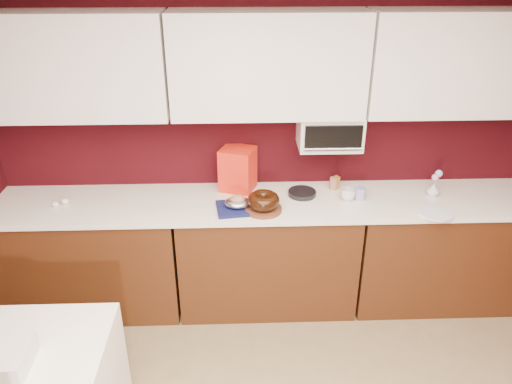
{
  "coord_description": "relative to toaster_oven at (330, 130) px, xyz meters",
  "views": [
    {
      "loc": [
        -0.2,
        -1.28,
        2.58
      ],
      "look_at": [
        -0.09,
        1.84,
        1.02
      ],
      "focal_mm": 35.0,
      "sensor_mm": 36.0,
      "label": 1
    }
  ],
  "objects": [
    {
      "name": "flower_vase",
      "position": [
        0.78,
        -0.13,
        -0.42
      ],
      "size": [
        0.08,
        0.08,
        0.11
      ],
      "primitive_type": "imported",
      "rotation": [
        0.0,
        0.0,
        -0.17
      ],
      "color": "silver",
      "rests_on": "countertop"
    },
    {
      "name": "blue_jar",
      "position": [
        0.23,
        -0.17,
        -0.43
      ],
      "size": [
        0.1,
        0.1,
        0.09
      ],
      "primitive_type": "cylinder",
      "rotation": [
        0.0,
        0.0,
        -0.29
      ],
      "color": "navy",
      "rests_on": "countertop"
    },
    {
      "name": "toaster_oven_door",
      "position": [
        0.0,
        -0.16,
        0.0
      ],
      "size": [
        0.4,
        0.02,
        0.18
      ],
      "primitive_type": "cube",
      "color": "black",
      "rests_on": "toaster_oven"
    },
    {
      "name": "flower_pink",
      "position": [
        0.78,
        -0.13,
        -0.33
      ],
      "size": [
        0.05,
        0.05,
        0.05
      ],
      "primitive_type": "sphere",
      "color": "pink",
      "rests_on": "flower_vase"
    },
    {
      "name": "wall_back",
      "position": [
        -0.45,
        0.15,
        -0.12
      ],
      "size": [
        4.0,
        0.02,
        2.5
      ],
      "primitive_type": "cube",
      "color": "black",
      "rests_on": "floor"
    },
    {
      "name": "upper_cabinet_left",
      "position": [
        -1.78,
        -0.02,
        0.48
      ],
      "size": [
        1.31,
        0.33,
        0.7
      ],
      "primitive_type": "cube",
      "color": "white",
      "rests_on": "wall_back"
    },
    {
      "name": "amber_bottle",
      "position": [
        0.1,
        0.02,
        -0.43
      ],
      "size": [
        0.04,
        0.04,
        0.09
      ],
      "primitive_type": "cylinder",
      "rotation": [
        0.0,
        0.0,
        -0.33
      ],
      "color": "olive",
      "rests_on": "countertop"
    },
    {
      "name": "navy_towel",
      "position": [
        -0.67,
        -0.3,
        -0.46
      ],
      "size": [
        0.32,
        0.28,
        0.02
      ],
      "primitive_type": "cube",
      "rotation": [
        0.0,
        0.0,
        0.13
      ],
      "color": "#131747",
      "rests_on": "countertop"
    },
    {
      "name": "egg_right",
      "position": [
        -1.91,
        -0.17,
        -0.45
      ],
      "size": [
        0.06,
        0.05,
        0.04
      ],
      "primitive_type": "ellipsoid",
      "rotation": [
        0.0,
        0.0,
        0.13
      ],
      "color": "white",
      "rests_on": "countertop"
    },
    {
      "name": "upper_cabinet_right",
      "position": [
        0.88,
        -0.02,
        0.48
      ],
      "size": [
        1.31,
        0.33,
        0.7
      ],
      "primitive_type": "cube",
      "color": "white",
      "rests_on": "wall_back"
    },
    {
      "name": "base_cabinet_left",
      "position": [
        -1.78,
        -0.17,
        -0.95
      ],
      "size": [
        1.31,
        0.58,
        0.86
      ],
      "primitive_type": "cube",
      "color": "#46220E",
      "rests_on": "floor"
    },
    {
      "name": "dark_pan",
      "position": [
        -0.19,
        -0.09,
        -0.46
      ],
      "size": [
        0.27,
        0.27,
        0.04
      ],
      "primitive_type": "cylinder",
      "rotation": [
        0.0,
        0.0,
        0.38
      ],
      "color": "black",
      "rests_on": "countertop"
    },
    {
      "name": "toaster_oven_handle",
      "position": [
        0.0,
        -0.18,
        -0.07
      ],
      "size": [
        0.42,
        0.02,
        0.02
      ],
      "primitive_type": "cylinder",
      "rotation": [
        0.0,
        1.57,
        0.0
      ],
      "color": "silver",
      "rests_on": "toaster_oven"
    },
    {
      "name": "coffee_mug",
      "position": [
        0.13,
        -0.18,
        -0.42
      ],
      "size": [
        0.1,
        0.1,
        0.1
      ],
      "primitive_type": "imported",
      "rotation": [
        0.0,
        0.0,
        0.14
      ],
      "color": "silver",
      "rests_on": "countertop"
    },
    {
      "name": "base_cabinet_center",
      "position": [
        -0.45,
        -0.17,
        -0.95
      ],
      "size": [
        1.31,
        0.58,
        0.86
      ],
      "primitive_type": "cube",
      "color": "#46220E",
      "rests_on": "floor"
    },
    {
      "name": "countertop",
      "position": [
        -0.45,
        -0.17,
        -0.49
      ],
      "size": [
        4.0,
        0.62,
        0.04
      ],
      "primitive_type": "cube",
      "color": "white",
      "rests_on": "base_cabinet_center"
    },
    {
      "name": "cake_base",
      "position": [
        -0.49,
        -0.32,
        -0.46
      ],
      "size": [
        0.29,
        0.29,
        0.02
      ],
      "primitive_type": "cylinder",
      "rotation": [
        0.0,
        0.0,
        0.14
      ],
      "color": "brown",
      "rests_on": "countertop"
    },
    {
      "name": "flower_blue",
      "position": [
        0.81,
        -0.11,
        -0.3
      ],
      "size": [
        0.05,
        0.05,
        0.05
      ],
      "primitive_type": "sphere",
      "color": "#98C5F3",
      "rests_on": "flower_vase"
    },
    {
      "name": "upper_cabinet_center",
      "position": [
        -0.45,
        -0.02,
        0.48
      ],
      "size": [
        1.31,
        0.33,
        0.7
      ],
      "primitive_type": "cube",
      "color": "white",
      "rests_on": "wall_back"
    },
    {
      "name": "pandoro_box",
      "position": [
        -0.67,
        0.04,
        -0.31
      ],
      "size": [
        0.3,
        0.29,
        0.33
      ],
      "primitive_type": "cube",
      "rotation": [
        0.0,
        0.0,
        -0.35
      ],
      "color": "red",
      "rests_on": "countertop"
    },
    {
      "name": "bundt_cake",
      "position": [
        -0.49,
        -0.32,
        -0.39
      ],
      "size": [
        0.27,
        0.27,
        0.09
      ],
      "primitive_type": "torus",
      "rotation": [
        0.0,
        0.0,
        0.25
      ],
      "color": "black",
      "rests_on": "cake_base"
    },
    {
      "name": "china_plate",
      "position": [
        0.7,
        -0.41,
        -0.47
      ],
      "size": [
        0.29,
        0.29,
        0.01
      ],
      "primitive_type": "cylinder",
      "rotation": [
        0.0,
        0.0,
        -0.29
      ],
      "color": "white",
      "rests_on": "countertop"
    },
    {
      "name": "base_cabinet_right",
      "position": [
        0.88,
        -0.17,
        -0.95
      ],
      "size": [
        1.31,
        0.58,
        0.86
      ],
      "primitive_type": "cube",
      "color": "#46220E",
      "rests_on": "floor"
    },
    {
      "name": "toaster_oven",
      "position": [
        0.0,
        0.0,
        0.0
      ],
      "size": [
        0.45,
        0.3,
        0.25
      ],
      "primitive_type": "cube",
      "color": "white",
      "rests_on": "upper_cabinet_center"
    },
    {
      "name": "roasted_ham",
      "position": [
        -0.67,
        -0.3,
        -0.4
      ],
      "size": [
        0.13,
        0.12,
        0.07
      ],
      "primitive_type": "ellipsoid",
      "rotation": [
        0.0,
        0.0,
        -0.44
      ],
      "color": "#B06E50",
      "rests_on": "foil_ham_nest"
    },
    {
      "name": "paper_cup",
      "position": [
        0.06,
        0.01,
        -0.43
      ],
      "size": [
        0.08,
        0.08,
        0.09
      ],
      "primitive_type": "cylinder",
      "rotation": [
        0.0,
        0.0,
        -0.26
      ],
      "color": "#966244",
      "rests_on": "countertop"
    },
    {
      "name": "foil_ham_nest",
      "position": [
        -0.67,
        -0.3,
        -0.42
      ],
      "size": [
        0.21,
        0.19,
        0.07
      ],
      "primitive_type": "ellipsoid",
      "rotation": [
        0.0,
        0.0,
        -0.23
      ],
      "color": "silver",
      "rests_on": "navy_towel"
    },
    {
      "name": "egg_left",
      "position": [
        -1.97,
        -0.21,
        -0.46
      ],
      "size": [
        0.06,
        0.05,
        0.04
      ],
      "primitive_type": "ellipsoid",
      "rotation": [
        0.0,
        0.0,
        -0.26
      ],
      "color": "white",
      "rests_on": "countertop"
    },
    {
      "name": "amber_bottle_tall",
      "position": [
        0.08,
        0.02,
        -0.42
      ],
      "size": [
        0.04,
        0.04,
        0.1
      ],
      "primitive_type": "cylinder",
      "rotation": [
        0.0,
        0.0,
        0.19
      ],
      "color": "brown",
      "rests_on": "countertop"
    }
  ]
}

